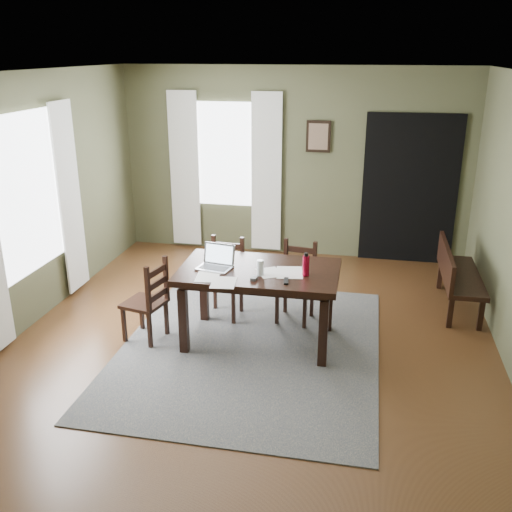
% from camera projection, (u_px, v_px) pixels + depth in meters
% --- Properties ---
extents(ground, '(5.00, 6.00, 0.01)m').
position_uv_depth(ground, '(250.00, 348.00, 5.89)').
color(ground, '#492C16').
extents(room_shell, '(5.02, 6.02, 2.71)m').
position_uv_depth(room_shell, '(250.00, 175.00, 5.27)').
color(room_shell, '#4C4F33').
rests_on(room_shell, ground).
extents(rug, '(2.60, 3.20, 0.01)m').
position_uv_depth(rug, '(250.00, 347.00, 5.88)').
color(rug, '#474747').
rests_on(rug, ground).
extents(dining_table, '(1.61, 0.98, 0.80)m').
position_uv_depth(dining_table, '(259.00, 278.00, 5.78)').
color(dining_table, black).
rests_on(dining_table, rug).
extents(chair_end, '(0.47, 0.47, 0.89)m').
position_uv_depth(chair_end, '(148.00, 301.00, 5.90)').
color(chair_end, black).
rests_on(chair_end, rug).
extents(chair_back_left, '(0.42, 0.42, 0.90)m').
position_uv_depth(chair_back_left, '(225.00, 279.00, 6.46)').
color(chair_back_left, black).
rests_on(chair_back_left, rug).
extents(chair_back_right, '(0.44, 0.44, 0.89)m').
position_uv_depth(chair_back_right, '(296.00, 283.00, 6.36)').
color(chair_back_right, black).
rests_on(chair_back_right, rug).
extents(bench, '(0.42, 1.31, 0.74)m').
position_uv_depth(bench, '(456.00, 272.00, 6.67)').
color(bench, black).
rests_on(bench, ground).
extents(laptop, '(0.38, 0.32, 0.23)m').
position_uv_depth(laptop, '(217.00, 262.00, 5.77)').
color(laptop, '#B7B7BC').
rests_on(laptop, dining_table).
extents(computer_mouse, '(0.06, 0.10, 0.03)m').
position_uv_depth(computer_mouse, '(254.00, 278.00, 5.47)').
color(computer_mouse, '#3F3F42').
rests_on(computer_mouse, dining_table).
extents(tv_remote, '(0.06, 0.16, 0.02)m').
position_uv_depth(tv_remote, '(286.00, 281.00, 5.43)').
color(tv_remote, black).
rests_on(tv_remote, dining_table).
extents(drinking_glass, '(0.08, 0.08, 0.15)m').
position_uv_depth(drinking_glass, '(260.00, 268.00, 5.57)').
color(drinking_glass, silver).
rests_on(drinking_glass, dining_table).
extents(water_bottle, '(0.08, 0.08, 0.23)m').
position_uv_depth(water_bottle, '(306.00, 265.00, 5.55)').
color(water_bottle, '#B00D2D').
rests_on(water_bottle, dining_table).
extents(paper_a, '(0.26, 0.31, 0.00)m').
position_uv_depth(paper_a, '(208.00, 277.00, 5.55)').
color(paper_a, white).
rests_on(paper_a, dining_table).
extents(paper_c, '(0.32, 0.35, 0.00)m').
position_uv_depth(paper_c, '(270.00, 273.00, 5.65)').
color(paper_c, white).
rests_on(paper_c, dining_table).
extents(paper_d, '(0.30, 0.37, 0.00)m').
position_uv_depth(paper_d, '(289.00, 273.00, 5.65)').
color(paper_d, white).
rests_on(paper_d, dining_table).
extents(paper_e, '(0.26, 0.32, 0.00)m').
position_uv_depth(paper_e, '(223.00, 283.00, 5.41)').
color(paper_e, white).
rests_on(paper_e, dining_table).
extents(window_left, '(0.01, 1.30, 1.70)m').
position_uv_depth(window_left, '(26.00, 195.00, 6.03)').
color(window_left, white).
rests_on(window_left, ground).
extents(window_back, '(1.00, 0.01, 1.50)m').
position_uv_depth(window_back, '(225.00, 155.00, 8.31)').
color(window_back, white).
rests_on(window_back, ground).
extents(curtain_left_far, '(0.03, 0.48, 2.30)m').
position_uv_depth(curtain_left_far, '(70.00, 199.00, 6.87)').
color(curtain_left_far, silver).
rests_on(curtain_left_far, ground).
extents(curtain_back_left, '(0.44, 0.03, 2.30)m').
position_uv_depth(curtain_back_left, '(185.00, 170.00, 8.48)').
color(curtain_back_left, silver).
rests_on(curtain_back_left, ground).
extents(curtain_back_right, '(0.44, 0.03, 2.30)m').
position_uv_depth(curtain_back_right, '(266.00, 174.00, 8.25)').
color(curtain_back_right, silver).
rests_on(curtain_back_right, ground).
extents(framed_picture, '(0.34, 0.03, 0.44)m').
position_uv_depth(framed_picture, '(318.00, 136.00, 7.95)').
color(framed_picture, black).
rests_on(framed_picture, ground).
extents(doorway_back, '(1.30, 0.03, 2.10)m').
position_uv_depth(doorway_back, '(410.00, 190.00, 7.95)').
color(doorway_back, black).
rests_on(doorway_back, ground).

